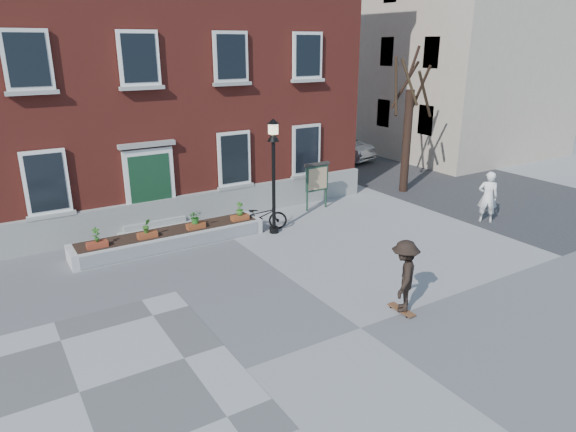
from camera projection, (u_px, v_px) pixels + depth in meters
ground at (361, 328)px, 11.87m from camera, size 100.00×100.00×0.00m
checker_patch at (79, 392)px, 9.68m from camera, size 6.00×6.00×0.01m
bicycle at (260, 216)px, 17.99m from camera, size 1.99×1.45×0.99m
parked_car at (335, 146)px, 28.85m from camera, size 2.79×4.89×1.52m
bystander at (488, 197)px, 18.61m from camera, size 0.81×0.81×1.90m
brick_building at (100, 42)px, 20.10m from camera, size 18.40×10.85×12.60m
planter_assembly at (171, 237)px, 16.56m from camera, size 6.20×1.12×1.15m
bare_tree at (408, 128)px, 21.91m from camera, size 1.83×1.83×6.16m
side_street at (385, 31)px, 34.52m from camera, size 15.20×36.00×14.50m
lamp_post at (273, 161)px, 17.02m from camera, size 0.40×0.40×3.93m
notice_board at (317, 178)px, 19.95m from camera, size 1.10×0.16×1.87m
skateboarder at (404, 276)px, 12.27m from camera, size 1.31×1.26×1.87m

